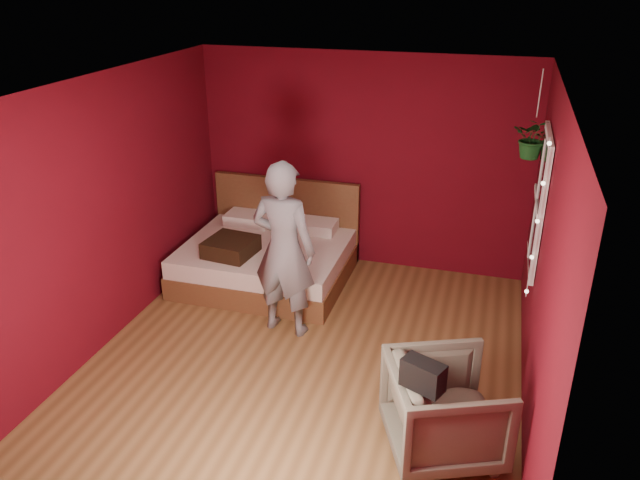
# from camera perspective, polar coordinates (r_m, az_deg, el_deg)

# --- Properties ---
(floor) EXTENTS (4.50, 4.50, 0.00)m
(floor) POSITION_cam_1_polar(r_m,az_deg,el_deg) (6.15, -1.21, -10.62)
(floor) COLOR brown
(floor) RESTS_ON ground
(room_walls) EXTENTS (4.04, 4.54, 2.62)m
(room_walls) POSITION_cam_1_polar(r_m,az_deg,el_deg) (5.38, -1.36, 4.25)
(room_walls) COLOR #5B0915
(room_walls) RESTS_ON ground
(window) EXTENTS (0.05, 0.97, 1.27)m
(window) POSITION_cam_1_polar(r_m,az_deg,el_deg) (6.07, 19.38, 3.41)
(window) COLOR white
(window) RESTS_ON room_walls
(fairy_lights) EXTENTS (0.04, 0.04, 1.45)m
(fairy_lights) POSITION_cam_1_polar(r_m,az_deg,el_deg) (5.58, 19.26, 1.63)
(fairy_lights) COLOR silver
(fairy_lights) RESTS_ON room_walls
(bed) EXTENTS (1.89, 1.61, 1.04)m
(bed) POSITION_cam_1_polar(r_m,az_deg,el_deg) (7.51, -4.73, -1.51)
(bed) COLOR brown
(bed) RESTS_ON ground
(person) EXTENTS (0.71, 0.51, 1.82)m
(person) POSITION_cam_1_polar(r_m,az_deg,el_deg) (6.16, -3.33, -0.87)
(person) COLOR slate
(person) RESTS_ON ground
(armchair) EXTENTS (1.10, 1.09, 0.77)m
(armchair) POSITION_cam_1_polar(r_m,az_deg,el_deg) (5.01, 11.38, -14.94)
(armchair) COLOR #6B6554
(armchair) RESTS_ON ground
(handbag) EXTENTS (0.34, 0.26, 0.21)m
(handbag) POSITION_cam_1_polar(r_m,az_deg,el_deg) (4.49, 9.40, -12.10)
(handbag) COLOR black
(handbag) RESTS_ON armchair
(throw_pillow) EXTENTS (0.57, 0.57, 0.18)m
(throw_pillow) POSITION_cam_1_polar(r_m,az_deg,el_deg) (7.11, -8.15, -0.62)
(throw_pillow) COLOR black
(throw_pillow) RESTS_ON bed
(hanging_plant) EXTENTS (0.44, 0.40, 0.86)m
(hanging_plant) POSITION_cam_1_polar(r_m,az_deg,el_deg) (6.47, 18.95, 8.80)
(hanging_plant) COLOR silver
(hanging_plant) RESTS_ON room_walls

